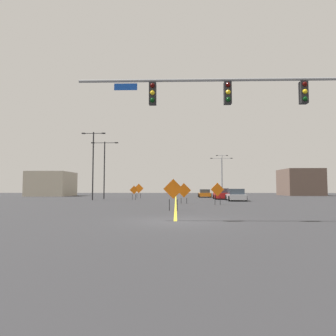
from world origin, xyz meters
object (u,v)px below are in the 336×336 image
construction_sign_median_near (217,191)px  construction_sign_left_lane (134,191)px  street_lamp_far_right (93,160)px  car_red_near (221,194)px  street_lamp_near_left (222,172)px  construction_sign_left_shoulder (173,190)px  street_lamp_far_left (222,171)px  street_lamp_mid_right (104,165)px  construction_sign_median_far (139,189)px  car_orange_approaching (204,194)px  car_silver_far (236,195)px  construction_sign_right_lane (184,191)px  traffic_signal_assembly (269,104)px

construction_sign_median_near → construction_sign_left_lane: bearing=131.4°
street_lamp_far_right → car_red_near: size_ratio=1.95×
street_lamp_near_left → construction_sign_left_shoulder: bearing=-102.9°
street_lamp_far_right → construction_sign_median_near: size_ratio=4.30×
construction_sign_median_near → street_lamp_far_left: bearing=80.5°
car_red_near → construction_sign_median_near: bearing=-100.2°
street_lamp_near_left → street_lamp_mid_right: (-19.73, -22.82, -0.10)m
street_lamp_far_right → construction_sign_left_shoulder: size_ratio=4.01×
construction_sign_left_shoulder → construction_sign_median_far: construction_sign_median_far is taller
car_red_near → street_lamp_mid_right: bearing=179.2°
construction_sign_median_near → construction_sign_median_far: construction_sign_median_far is taller
street_lamp_far_right → construction_sign_median_near: 17.73m
street_lamp_mid_right → construction_sign_median_far: 6.35m
construction_sign_left_shoulder → car_orange_approaching: size_ratio=0.52×
street_lamp_mid_right → car_silver_far: bearing=-17.2°
street_lamp_far_left → construction_sign_median_near: bearing=-99.5°
construction_sign_left_lane → construction_sign_right_lane: bearing=-54.4°
construction_sign_median_near → car_silver_far: bearing=68.4°
construction_sign_median_near → car_silver_far: size_ratio=0.45×
car_orange_approaching → car_red_near: bearing=-78.9°
street_lamp_far_left → construction_sign_right_lane: street_lamp_far_left is taller
construction_sign_median_far → car_silver_far: 15.10m
street_lamp_far_left → street_lamp_mid_right: bearing=-125.1°
construction_sign_right_lane → car_red_near: (5.41, 11.63, -0.55)m
construction_sign_right_lane → construction_sign_median_near: (3.00, -1.81, 0.05)m
street_lamp_near_left → construction_sign_left_shoulder: street_lamp_near_left is taller
construction_sign_left_lane → street_lamp_mid_right: bearing=143.9°
car_red_near → street_lamp_far_right: bearing=-168.0°
street_lamp_far_left → car_orange_approaching: street_lamp_far_left is taller
construction_sign_median_near → car_silver_far: (3.32, 8.41, -0.61)m
traffic_signal_assembly → street_lamp_far_right: size_ratio=1.66×
traffic_signal_assembly → street_lamp_far_left: bearing=83.3°
street_lamp_far_left → construction_sign_left_shoulder: (-11.20, -50.41, -4.05)m
street_lamp_near_left → construction_sign_left_shoulder: 44.70m
construction_sign_left_lane → construction_sign_median_near: bearing=-48.6°
traffic_signal_assembly → construction_sign_median_near: bearing=92.5°
street_lamp_far_left → construction_sign_left_shoulder: 51.80m
car_silver_far → street_lamp_far_left: bearing=83.6°
construction_sign_median_far → car_silver_far: (12.60, -8.29, -0.69)m
street_lamp_mid_right → car_red_near: (16.13, -0.23, -4.07)m
car_silver_far → street_lamp_near_left: bearing=84.5°
construction_sign_right_lane → traffic_signal_assembly: bearing=-76.7°
street_lamp_far_left → construction_sign_right_lane: (-10.24, -41.67, -4.18)m
street_lamp_mid_right → construction_sign_left_shoulder: 23.06m
car_orange_approaching → construction_sign_left_shoulder: bearing=-99.7°
construction_sign_median_far → construction_sign_left_lane: bearing=-88.1°
construction_sign_left_shoulder → construction_sign_median_near: size_ratio=1.07×
construction_sign_right_lane → car_silver_far: (6.32, 6.60, -0.57)m
traffic_signal_assembly → street_lamp_far_left: size_ratio=1.52×
car_silver_far → car_orange_approaching: bearing=100.8°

